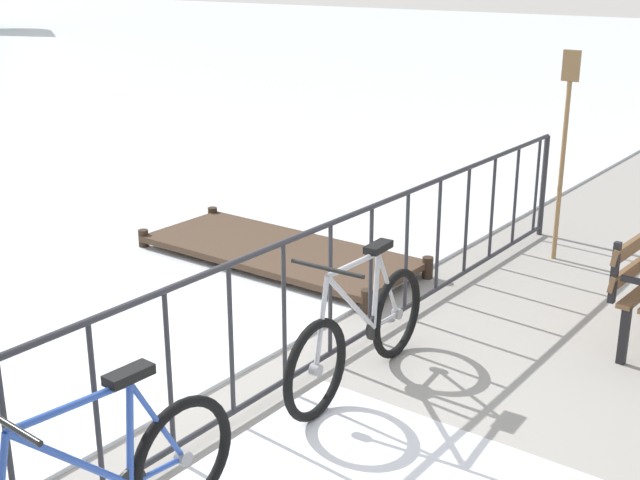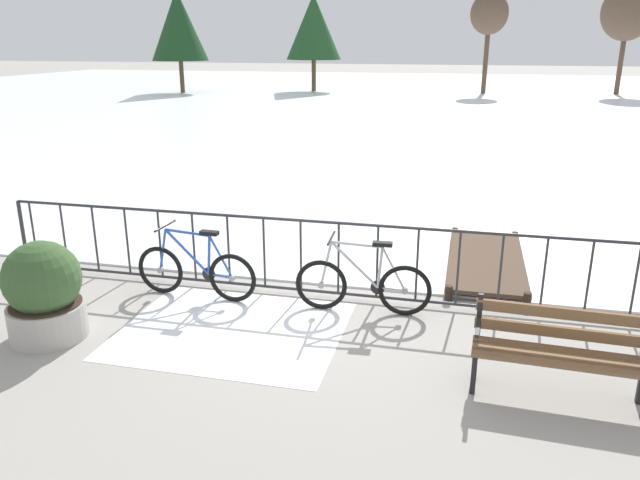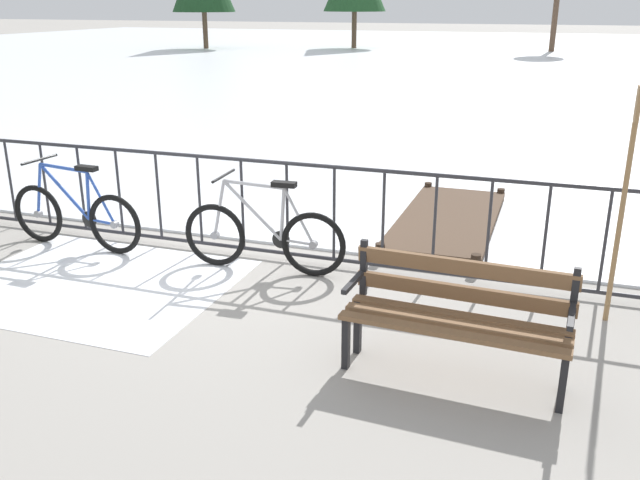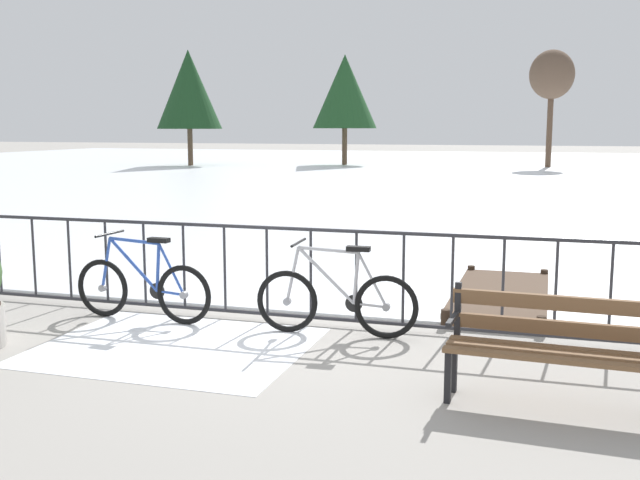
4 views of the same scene
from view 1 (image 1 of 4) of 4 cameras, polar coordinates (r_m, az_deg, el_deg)
ground_plane at (r=5.56m, az=-4.04°, el=-11.17°), size 160.00×160.00×0.00m
railing_fence at (r=5.31m, az=-4.18°, el=-5.91°), size 9.06×0.06×1.07m
bicycle_second at (r=5.66m, az=2.70°, el=-6.39°), size 1.71×0.52×0.97m
oar_upright at (r=8.16m, az=16.19°, el=6.35°), size 0.04×0.16×1.98m
wooden_dock at (r=8.00m, az=-2.81°, el=-0.75°), size 1.10×2.77×0.20m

